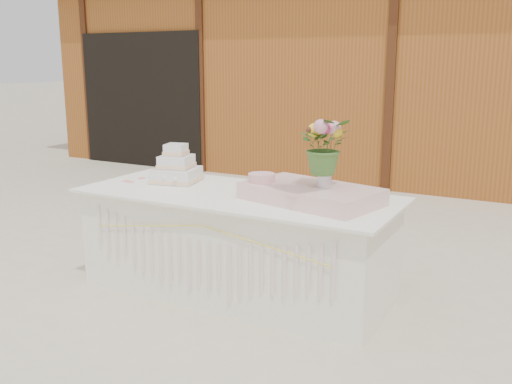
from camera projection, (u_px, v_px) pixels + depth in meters
ground at (237, 290)px, 4.39m from camera, size 80.00×80.00×0.00m
barn at (425, 65)px, 9.16m from camera, size 12.60×4.60×3.30m
cake_table at (237, 243)px, 4.30m from camera, size 2.40×1.00×0.77m
wedding_cake at (177, 169)px, 4.60m from camera, size 0.41×0.41×0.31m
pink_cake_stand at (262, 184)px, 4.06m from camera, size 0.24×0.24×0.18m
satin_runner at (311, 194)px, 3.94m from camera, size 1.02×0.73×0.12m
flower_vase at (325, 177)px, 3.90m from camera, size 0.10×0.10×0.13m
bouquet at (326, 139)px, 3.84m from camera, size 0.45×0.44×0.39m
loose_flowers at (137, 178)px, 4.74m from camera, size 0.13×0.31×0.02m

